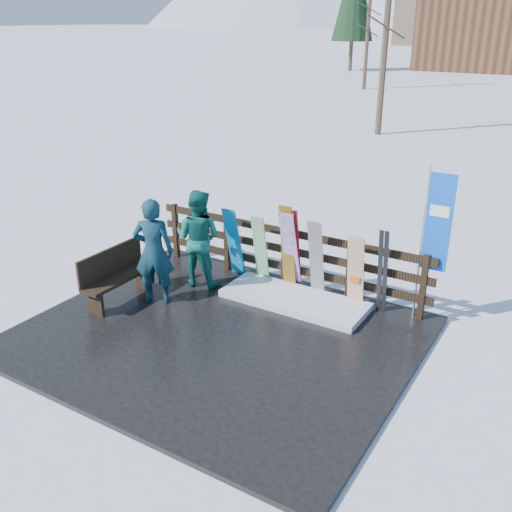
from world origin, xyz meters
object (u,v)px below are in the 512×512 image
Objects in this scene: snowboard_1 at (260,250)px; snowboard_2 at (288,248)px; bench at (116,274)px; snowboard_5 at (356,272)px; person_front at (154,251)px; person_back at (198,238)px; rental_flag at (434,228)px; snowboard_0 at (234,242)px; snowboard_3 at (290,251)px; snowboard_4 at (316,260)px.

snowboard_1 is 0.82× the size of snowboard_2.
snowboard_1 reaches higher than bench.
person_front is at bearing -152.70° from snowboard_5.
bench is at bearing 46.98° from person_back.
snowboard_0 is at bearing -175.75° from rental_flag.
snowboard_0 is at bearing -134.03° from person_back.
rental_flag is (2.47, 0.27, 0.77)m from snowboard_2.
rental_flag is at bearing 24.34° from bench.
person_back reaches higher than snowboard_2.
person_back is (-0.98, -0.60, 0.23)m from snowboard_1.
snowboard_1 is 1.02× the size of snowboard_5.
snowboard_5 is 3.49m from person_front.
rental_flag reaches higher than snowboard_1.
snowboard_3 is at bearing 0.00° from snowboard_0.
person_front is at bearing -126.80° from snowboard_1.
snowboard_2 reaches higher than bench.
person_back reaches higher than bench.
snowboard_1 is at bearing 180.00° from snowboard_5.
person_back is (-2.13, -0.60, 0.17)m from snowboard_4.
snowboard_4 is at bearing 0.00° from snowboard_3.
bench is 0.82× the size of person_back.
snowboard_3 reaches higher than snowboard_0.
rental_flag reaches higher than snowboard_3.
snowboard_2 is (0.58, -0.00, 0.15)m from snowboard_1.
person_front is (0.62, 0.33, 0.44)m from bench.
snowboard_4 is 0.58× the size of rental_flag.
snowboard_0 is 1.08× the size of snowboard_5.
person_front reaches higher than snowboard_4.
person_front is at bearing -110.68° from snowboard_0.
snowboard_2 is 1.67m from person_back.
snowboard_3 is at bearing -167.21° from person_front.
rental_flag is (1.89, 0.27, 0.86)m from snowboard_4.
snowboard_1 is at bearing 0.00° from snowboard_0.
snowboard_3 is at bearing 0.00° from snowboard_2.
snowboard_4 is 0.75m from snowboard_5.
person_back reaches higher than snowboard_0.
person_back is at bearing -130.39° from person_front.
rental_flag reaches higher than bench.
bench is at bearing -155.66° from rental_flag.
snowboard_3 is at bearing -173.61° from rental_flag.
snowboard_2 is 1.25× the size of snowboard_5.
person_back reaches higher than snowboard_5.
snowboard_4 reaches higher than snowboard_1.
person_front is at bearing -137.95° from snowboard_2.
snowboard_2 is at bearing -0.00° from snowboard_1.
snowboard_3 is 0.52m from snowboard_4.
bench is at bearing -122.37° from snowboard_0.
bench is 0.92× the size of snowboard_3.
snowboard_4 is at bearing -175.27° from person_back.
rental_flag is at bearing -178.78° from person_back.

